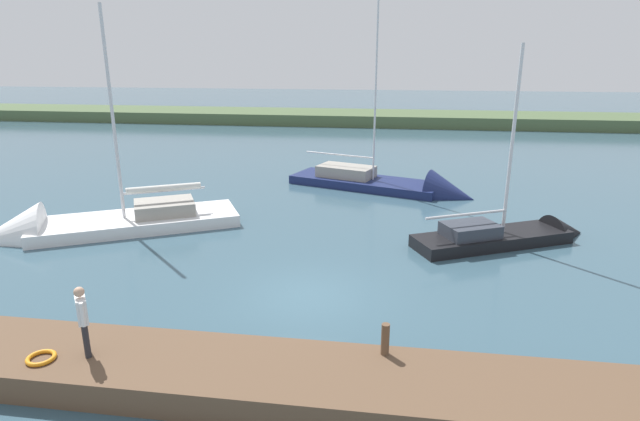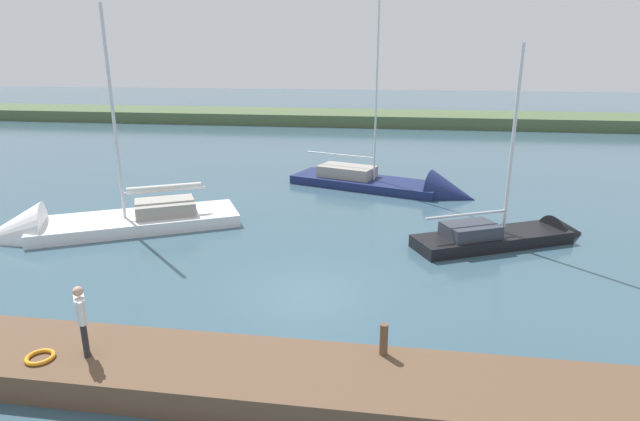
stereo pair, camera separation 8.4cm
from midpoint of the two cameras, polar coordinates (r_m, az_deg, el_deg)
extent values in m
plane|color=#385666|center=(16.69, -1.19, -9.44)|extent=(200.00, 200.00, 0.00)
cube|color=#4C603D|center=(58.64, 6.01, 9.58)|extent=(180.00, 8.00, 2.40)
cube|color=brown|center=(12.33, -5.26, -18.15)|extent=(24.93, 2.50, 0.69)
cylinder|color=brown|center=(12.39, 7.27, -13.98)|extent=(0.19, 0.19, 0.78)
torus|color=orange|center=(13.86, -28.43, -14.10)|extent=(0.66, 0.66, 0.10)
cube|color=white|center=(24.35, -19.37, -1.63)|extent=(9.01, 6.60, 0.92)
cone|color=white|center=(24.95, -31.01, -2.71)|extent=(3.66, 3.78, 2.90)
cube|color=gray|center=(24.14, -16.69, 0.35)|extent=(3.15, 2.88, 0.58)
cylinder|color=silver|center=(23.36, -21.82, 9.66)|extent=(0.14, 0.14, 8.82)
cylinder|color=silver|center=(23.94, -16.72, 2.14)|extent=(3.19, 1.75, 0.11)
cylinder|color=silver|center=(23.91, -16.75, 2.42)|extent=(2.95, 1.73, 0.27)
cube|color=black|center=(22.03, 18.57, -3.53)|extent=(6.67, 4.50, 0.90)
cone|color=black|center=(24.35, 25.71, -2.42)|extent=(2.26, 2.34, 1.81)
cube|color=#333842|center=(21.21, 16.44, -2.10)|extent=(2.50, 2.21, 0.51)
cylinder|color=silver|center=(21.31, 20.68, 7.06)|extent=(0.13, 0.13, 7.32)
cylinder|color=silver|center=(20.88, 16.04, -0.44)|extent=(3.25, 1.66, 0.11)
cube|color=navy|center=(30.14, 5.17, 2.67)|extent=(9.11, 5.48, 0.91)
cone|color=navy|center=(28.65, 14.47, 1.44)|extent=(3.24, 3.41, 2.75)
cube|color=gray|center=(30.44, 3.09, 4.36)|extent=(3.62, 2.76, 0.64)
cylinder|color=silver|center=(29.12, 6.35, 12.71)|extent=(0.11, 0.11, 9.68)
cylinder|color=silver|center=(30.45, 2.30, 6.19)|extent=(4.14, 1.53, 0.09)
cylinder|color=#28282D|center=(13.50, -24.47, -12.53)|extent=(0.14, 0.14, 0.86)
cylinder|color=#28282D|center=(13.32, -24.40, -12.94)|extent=(0.14, 0.14, 0.86)
cube|color=white|center=(13.08, -24.83, -9.92)|extent=(0.45, 0.51, 0.61)
sphere|color=tan|center=(12.89, -25.08, -8.13)|extent=(0.23, 0.23, 0.23)
cylinder|color=white|center=(13.33, -24.92, -9.35)|extent=(0.09, 0.09, 0.58)
cylinder|color=white|center=(12.82, -24.75, -10.39)|extent=(0.09, 0.09, 0.58)
camera|label=1|loc=(0.04, -89.88, 0.04)|focal=28.89mm
camera|label=2|loc=(0.04, 90.12, -0.04)|focal=28.89mm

